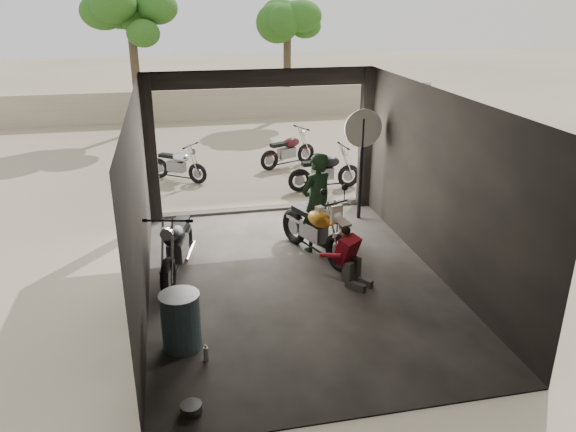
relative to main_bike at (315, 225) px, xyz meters
name	(u,v)px	position (x,y,z in m)	size (l,w,h in m)	color
ground	(296,281)	(-0.58, -0.90, -0.64)	(80.00, 80.00, 0.00)	#7A6D56
garage	(289,202)	(-0.58, -0.35, 0.64)	(7.00, 7.13, 3.20)	#2D2B28
boundary_wall	(218,104)	(-0.58, 13.10, -0.04)	(18.00, 0.30, 1.20)	gray
tree_left	(130,16)	(-3.58, 11.60, 3.34)	(2.20, 2.20, 5.60)	#382B1E
tree_right	(287,25)	(2.22, 13.10, 2.92)	(2.20, 2.20, 5.00)	#382B1E
main_bike	(315,225)	(0.00, 0.00, 0.00)	(0.79, 1.92, 1.28)	beige
left_bike	(177,242)	(-2.57, -0.24, 0.01)	(0.79, 1.91, 1.29)	black
outside_bike_a	(177,162)	(-2.41, 5.29, -0.12)	(0.63, 1.54, 1.04)	black
outside_bike_b	(288,148)	(0.74, 5.98, -0.09)	(0.67, 1.63, 1.10)	#400F13
outside_bike_c	(325,168)	(1.22, 3.78, -0.07)	(0.69, 1.68, 1.13)	black
rider	(316,203)	(0.08, 0.27, 0.34)	(0.71, 0.47, 1.96)	black
mechanic	(352,258)	(0.32, -1.24, -0.13)	(0.52, 0.70, 1.02)	#AD1720
stool	(332,223)	(0.50, 0.57, -0.22)	(0.35, 0.35, 0.49)	black
helmet	(335,214)	(0.54, 0.51, -0.01)	(0.30, 0.31, 0.28)	white
oil_drum	(181,322)	(-2.58, -2.50, -0.22)	(0.54, 0.54, 0.84)	#41616E
sign_post	(362,146)	(1.44, 1.65, 1.03)	(0.82, 0.08, 2.46)	black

